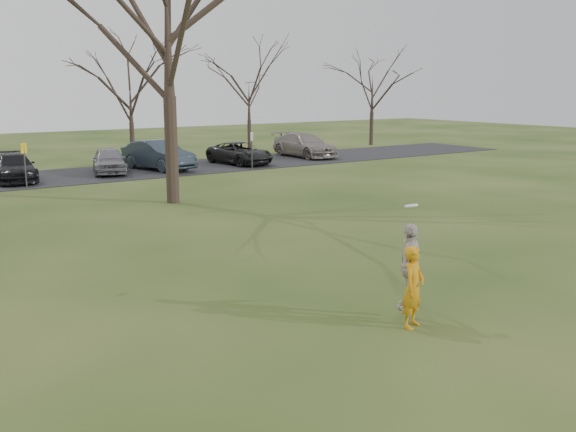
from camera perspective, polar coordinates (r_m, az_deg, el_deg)
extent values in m
plane|color=#1E380F|center=(13.06, 10.16, -9.35)|extent=(120.00, 120.00, 0.00)
cube|color=black|center=(35.00, -19.97, 3.21)|extent=(62.00, 6.50, 0.04)
imported|color=orange|center=(12.67, 11.01, -6.18)|extent=(0.69, 0.58, 1.61)
imported|color=black|center=(34.19, -23.05, 3.96)|extent=(2.34, 4.73, 1.32)
imported|color=slate|center=(35.56, -15.52, 4.76)|extent=(2.71, 4.34, 1.38)
imported|color=#2B3640|center=(36.57, -11.39, 5.30)|extent=(2.74, 5.13, 1.61)
imported|color=black|center=(38.60, -4.28, 5.55)|extent=(2.61, 4.80, 1.28)
imported|color=gray|center=(42.47, 1.48, 6.28)|extent=(2.16, 5.28, 1.53)
imported|color=beige|center=(13.00, 10.71, -4.38)|extent=(1.05, 0.97, 1.73)
cylinder|color=white|center=(12.92, 10.83, 0.91)|extent=(0.27, 0.27, 0.09)
cylinder|color=#47474C|center=(31.52, -22.19, 4.02)|extent=(0.06, 0.06, 2.00)
cube|color=yellow|center=(31.44, -22.31, 5.56)|extent=(0.35, 0.35, 0.45)
cylinder|color=#47474C|center=(36.03, -3.20, 5.67)|extent=(0.06, 0.06, 2.00)
cube|color=silver|center=(35.96, -3.22, 7.01)|extent=(0.35, 0.35, 0.45)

